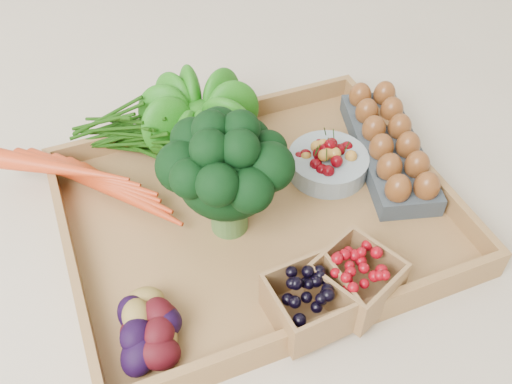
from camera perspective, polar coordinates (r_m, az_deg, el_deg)
name	(u,v)px	position (r m, az deg, el deg)	size (l,w,h in m)	color
ground	(256,220)	(0.86, 0.00, -2.79)	(4.00, 4.00, 0.00)	beige
tray	(256,216)	(0.86, 0.00, -2.45)	(0.55, 0.45, 0.01)	#9F7342
carrots	(106,184)	(0.89, -14.76, 0.81)	(0.22, 0.16, 0.05)	red
lettuce	(196,112)	(0.93, -6.01, 7.98)	(0.14, 0.14, 0.14)	#17590D
broccoli	(228,193)	(0.78, -2.81, -0.07)	(0.18, 0.18, 0.14)	black
cherry_bowl	(328,164)	(0.91, 7.20, 2.82)	(0.13, 0.13, 0.03)	#8C9EA5
egg_carton	(388,150)	(0.95, 13.03, 4.07)	(0.10, 0.27, 0.03)	#3C464D
potatoes	(148,324)	(0.71, -10.79, -12.80)	(0.12, 0.12, 0.07)	#36080E
punnet_blackberry	(309,302)	(0.72, 5.28, -10.94)	(0.09, 0.09, 0.06)	black
punnet_raspberry	(356,279)	(0.75, 10.00, -8.60)	(0.09, 0.09, 0.06)	maroon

